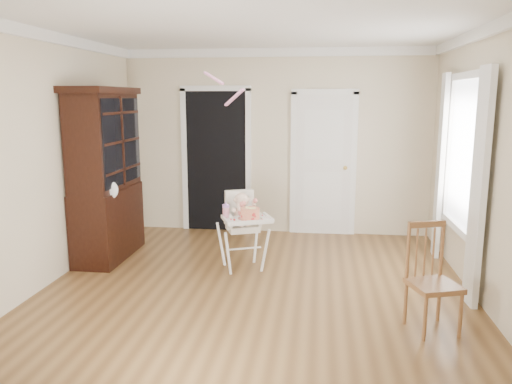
# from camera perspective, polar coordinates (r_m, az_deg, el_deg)

# --- Properties ---
(floor) EXTENTS (5.00, 5.00, 0.00)m
(floor) POSITION_cam_1_polar(r_m,az_deg,el_deg) (5.29, -0.27, -11.53)
(floor) COLOR brown
(floor) RESTS_ON ground
(ceiling) EXTENTS (5.00, 5.00, 0.00)m
(ceiling) POSITION_cam_1_polar(r_m,az_deg,el_deg) (4.95, -0.30, 18.82)
(ceiling) COLOR white
(ceiling) RESTS_ON wall_back
(wall_back) EXTENTS (4.50, 0.00, 4.50)m
(wall_back) POSITION_cam_1_polar(r_m,az_deg,el_deg) (7.41, 2.30, 5.65)
(wall_back) COLOR beige
(wall_back) RESTS_ON floor
(wall_left) EXTENTS (0.00, 5.00, 5.00)m
(wall_left) POSITION_cam_1_polar(r_m,az_deg,el_deg) (5.69, -23.39, 3.25)
(wall_left) COLOR beige
(wall_left) RESTS_ON floor
(wall_right) EXTENTS (0.00, 5.00, 5.00)m
(wall_right) POSITION_cam_1_polar(r_m,az_deg,el_deg) (5.15, 25.40, 2.40)
(wall_right) COLOR beige
(wall_right) RESTS_ON floor
(crown_molding) EXTENTS (4.50, 5.00, 0.12)m
(crown_molding) POSITION_cam_1_polar(r_m,az_deg,el_deg) (4.94, -0.30, 18.13)
(crown_molding) COLOR white
(crown_molding) RESTS_ON ceiling
(doorway) EXTENTS (1.06, 0.05, 2.22)m
(doorway) POSITION_cam_1_polar(r_m,az_deg,el_deg) (7.55, -4.56, 3.88)
(doorway) COLOR black
(doorway) RESTS_ON wall_back
(closet_door) EXTENTS (0.96, 0.09, 2.13)m
(closet_door) POSITION_cam_1_polar(r_m,az_deg,el_deg) (7.39, 7.69, 3.02)
(closet_door) COLOR white
(closet_door) RESTS_ON wall_back
(window_right) EXTENTS (0.13, 1.84, 2.30)m
(window_right) POSITION_cam_1_polar(r_m,az_deg,el_deg) (5.90, 22.33, 2.94)
(window_right) COLOR white
(window_right) RESTS_ON wall_right
(high_chair) EXTENTS (0.75, 0.82, 0.94)m
(high_chair) POSITION_cam_1_polar(r_m,az_deg,el_deg) (5.86, -1.54, -3.31)
(high_chair) COLOR white
(high_chair) RESTS_ON floor
(baby) EXTENTS (0.31, 0.22, 0.40)m
(baby) POSITION_cam_1_polar(r_m,az_deg,el_deg) (5.85, -1.59, -2.04)
(baby) COLOR beige
(baby) RESTS_ON high_chair
(cake) EXTENTS (0.28, 0.28, 0.13)m
(cake) POSITION_cam_1_polar(r_m,az_deg,el_deg) (5.62, -0.68, -2.47)
(cake) COLOR silver
(cake) RESTS_ON high_chair
(sippy_cup) EXTENTS (0.08, 0.08, 0.19)m
(sippy_cup) POSITION_cam_1_polar(r_m,az_deg,el_deg) (5.70, -3.45, -2.12)
(sippy_cup) COLOR #CE7E93
(sippy_cup) RESTS_ON high_chair
(china_cabinet) EXTENTS (0.56, 1.26, 2.13)m
(china_cabinet) POSITION_cam_1_polar(r_m,az_deg,el_deg) (6.48, -16.77, 1.95)
(china_cabinet) COLOR black
(china_cabinet) RESTS_ON floor
(dining_chair) EXTENTS (0.49, 0.49, 0.94)m
(dining_chair) POSITION_cam_1_polar(r_m,az_deg,el_deg) (4.64, 19.48, -9.60)
(dining_chair) COLOR brown
(dining_chair) RESTS_ON floor
(streamer) EXTENTS (0.30, 0.42, 0.15)m
(streamer) POSITION_cam_1_polar(r_m,az_deg,el_deg) (5.29, -4.89, 12.87)
(streamer) COLOR #FC91C6
(streamer) RESTS_ON ceiling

